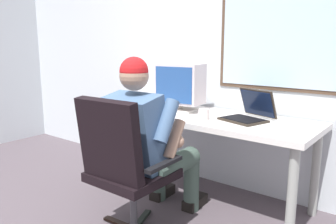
{
  "coord_description": "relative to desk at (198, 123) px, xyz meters",
  "views": [
    {
      "loc": [
        1.75,
        -0.49,
        1.28
      ],
      "look_at": [
        0.23,
        1.46,
        0.78
      ],
      "focal_mm": 36.84,
      "sensor_mm": 36.0,
      "label": 1
    }
  ],
  "objects": [
    {
      "name": "crt_monitor",
      "position": [
        -0.2,
        0.03,
        0.3
      ],
      "size": [
        0.4,
        0.28,
        0.4
      ],
      "color": "beige",
      "rests_on": "desk"
    },
    {
      "name": "wine_glass",
      "position": [
        -0.58,
        -0.16,
        0.18
      ],
      "size": [
        0.09,
        0.09,
        0.14
      ],
      "color": "silver",
      "rests_on": "desk"
    },
    {
      "name": "cd_case",
      "position": [
        -0.73,
        -0.12,
        0.08
      ],
      "size": [
        0.16,
        0.15,
        0.01
      ],
      "color": "blue",
      "rests_on": "desk"
    },
    {
      "name": "person_seated",
      "position": [
        -0.04,
        -0.58,
        -0.02
      ],
      "size": [
        0.55,
        0.81,
        1.2
      ],
      "color": "#40544A",
      "rests_on": "ground"
    },
    {
      "name": "laptop",
      "position": [
        0.42,
        0.06,
        0.14
      ],
      "size": [
        0.39,
        0.4,
        0.23
      ],
      "color": "#2A231B",
      "rests_on": "desk"
    },
    {
      "name": "wall_rear",
      "position": [
        -0.23,
        0.39,
        0.73
      ],
      "size": [
        5.3,
        0.08,
        2.72
      ],
      "color": "silver",
      "rests_on": "ground"
    },
    {
      "name": "office_chair",
      "position": [
        -0.02,
        -0.85,
        -0.1
      ],
      "size": [
        0.59,
        0.55,
        0.95
      ],
      "color": "black",
      "rests_on": "ground"
    },
    {
      "name": "coffee_mug",
      "position": [
        0.15,
        -0.15,
        0.12
      ],
      "size": [
        0.08,
        0.08,
        0.08
      ],
      "color": "silver",
      "rests_on": "desk"
    },
    {
      "name": "desk",
      "position": [
        0.0,
        0.0,
        0.0
      ],
      "size": [
        1.9,
        0.66,
        0.71
      ],
      "color": "#949891",
      "rests_on": "ground"
    }
  ]
}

